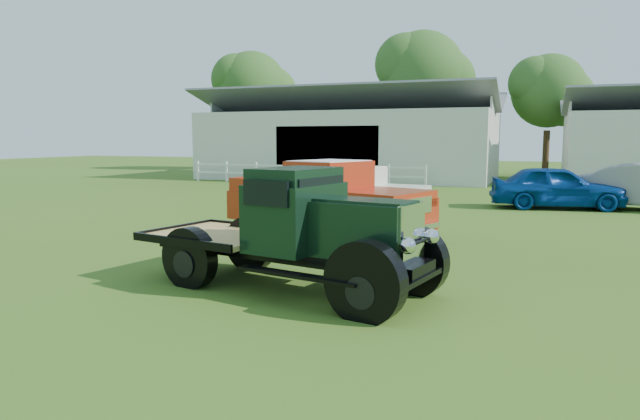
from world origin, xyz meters
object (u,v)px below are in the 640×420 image
at_px(vintage_flatbed, 291,229).
at_px(red_pickup, 326,199).
at_px(white_pickup, 358,194).
at_px(misc_car_blue, 557,187).

relative_size(vintage_flatbed, red_pickup, 0.94).
xyz_separation_m(red_pickup, white_pickup, (-0.25, 3.57, -0.19)).
relative_size(vintage_flatbed, white_pickup, 1.16).
bearing_deg(white_pickup, vintage_flatbed, -71.93).
relative_size(red_pickup, white_pickup, 1.24).
bearing_deg(red_pickup, vintage_flatbed, -56.94).
bearing_deg(red_pickup, white_pickup, 113.66).
distance_m(vintage_flatbed, white_pickup, 8.63).
relative_size(vintage_flatbed, misc_car_blue, 1.12).
height_order(red_pickup, misc_car_blue, red_pickup).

